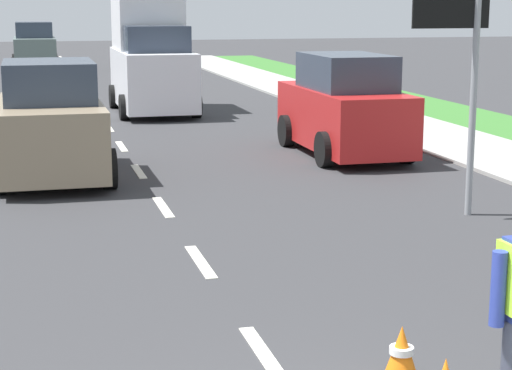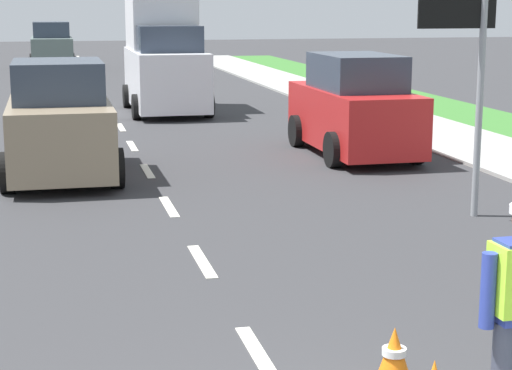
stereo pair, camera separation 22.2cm
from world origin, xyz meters
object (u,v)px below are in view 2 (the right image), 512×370
object	(u,v)px
car_oncoming_lead	(60,124)
car_parked_far	(354,109)
delivery_truck	(164,55)
traffic_cone_near	(394,356)
car_oncoming_third	(52,48)
lane_direction_sign	(466,50)

from	to	relation	value
car_oncoming_lead	car_parked_far	bearing A→B (deg)	10.30
delivery_truck	car_oncoming_lead	xyz separation A→B (m)	(-3.05, -9.28, -0.66)
car_parked_far	traffic_cone_near	bearing A→B (deg)	-107.45
car_oncoming_third	car_parked_far	bearing A→B (deg)	-77.14
delivery_truck	car_parked_far	size ratio (longest dim) A/B	1.11
delivery_truck	car_oncoming_lead	world-z (taller)	delivery_truck
traffic_cone_near	car_oncoming_lead	distance (m)	9.97
lane_direction_sign	traffic_cone_near	size ratio (longest dim) A/B	6.51
traffic_cone_near	car_oncoming_lead	world-z (taller)	car_oncoming_lead
lane_direction_sign	car_oncoming_lead	xyz separation A→B (m)	(-5.57, 4.37, -1.45)
traffic_cone_near	car_parked_far	size ratio (longest dim) A/B	0.12
car_parked_far	car_oncoming_third	world-z (taller)	car_oncoming_third
car_oncoming_lead	car_oncoming_third	distance (m)	26.36
traffic_cone_near	car_parked_far	distance (m)	11.23
traffic_cone_near	car_oncoming_lead	xyz separation A→B (m)	(-2.47, 9.63, 0.71)
car_oncoming_lead	car_oncoming_third	xyz separation A→B (m)	(0.06, 26.36, 0.06)
delivery_truck	car_parked_far	xyz separation A→B (m)	(2.79, -8.22, -0.66)
car_parked_far	car_oncoming_lead	size ratio (longest dim) A/B	1.09
traffic_cone_near	car_parked_far	bearing A→B (deg)	72.55
lane_direction_sign	delivery_truck	bearing A→B (deg)	100.46
car_oncoming_third	delivery_truck	bearing A→B (deg)	-80.07
car_parked_far	car_oncoming_lead	xyz separation A→B (m)	(-5.84, -1.06, 0.01)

